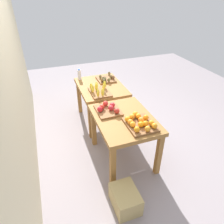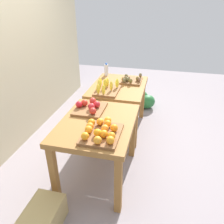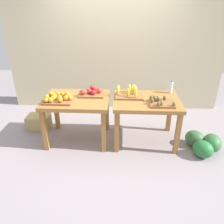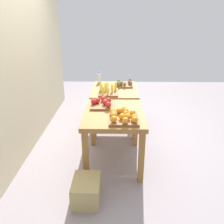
# 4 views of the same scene
# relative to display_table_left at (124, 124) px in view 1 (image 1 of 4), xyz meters

# --- Properties ---
(ground_plane) EXTENTS (8.00, 8.00, 0.00)m
(ground_plane) POSITION_rel_display_table_left_xyz_m (0.56, 0.00, -0.65)
(ground_plane) COLOR gray
(back_wall) EXTENTS (4.40, 0.12, 3.00)m
(back_wall) POSITION_rel_display_table_left_xyz_m (0.56, 1.35, 0.85)
(back_wall) COLOR beige
(back_wall) RESTS_ON ground_plane
(display_table_left) EXTENTS (1.04, 0.80, 0.76)m
(display_table_left) POSITION_rel_display_table_left_xyz_m (0.00, 0.00, 0.00)
(display_table_left) COLOR olive
(display_table_left) RESTS_ON ground_plane
(display_table_right) EXTENTS (1.04, 0.80, 0.76)m
(display_table_right) POSITION_rel_display_table_left_xyz_m (1.12, 0.00, 0.00)
(display_table_right) COLOR olive
(display_table_right) RESTS_ON ground_plane
(orange_bin) EXTENTS (0.46, 0.37, 0.11)m
(orange_bin) POSITION_rel_display_table_left_xyz_m (-0.25, -0.12, 0.16)
(orange_bin) COLOR brown
(orange_bin) RESTS_ON display_table_left
(apple_bin) EXTENTS (0.40, 0.35, 0.11)m
(apple_bin) POSITION_rel_display_table_left_xyz_m (0.23, 0.16, 0.15)
(apple_bin) COLOR brown
(apple_bin) RESTS_ON display_table_left
(banana_crate) EXTENTS (0.44, 0.32, 0.17)m
(banana_crate) POSITION_rel_display_table_left_xyz_m (0.84, 0.11, 0.16)
(banana_crate) COLOR brown
(banana_crate) RESTS_ON display_table_right
(kiwi_bin) EXTENTS (0.37, 0.33, 0.10)m
(kiwi_bin) POSITION_rel_display_table_left_xyz_m (1.31, -0.16, 0.15)
(kiwi_bin) COLOR brown
(kiwi_bin) RESTS_ON display_table_right
(water_bottle) EXTENTS (0.06, 0.06, 0.21)m
(water_bottle) POSITION_rel_display_table_left_xyz_m (1.54, 0.30, 0.21)
(water_bottle) COLOR silver
(water_bottle) RESTS_ON display_table_right
(watermelon_pile) EXTENTS (0.59, 0.70, 0.27)m
(watermelon_pile) POSITION_rel_display_table_left_xyz_m (2.04, -0.25, -0.51)
(watermelon_pile) COLOR #326B39
(watermelon_pile) RESTS_ON ground_plane
(cardboard_produce_box) EXTENTS (0.40, 0.30, 0.26)m
(cardboard_produce_box) POSITION_rel_display_table_left_xyz_m (-0.80, 0.30, -0.52)
(cardboard_produce_box) COLOR tan
(cardboard_produce_box) RESTS_ON ground_plane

